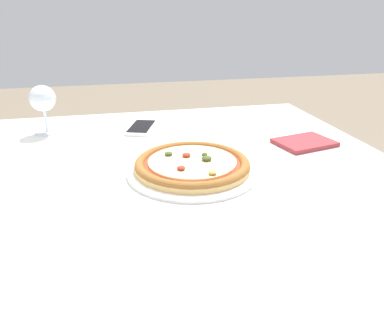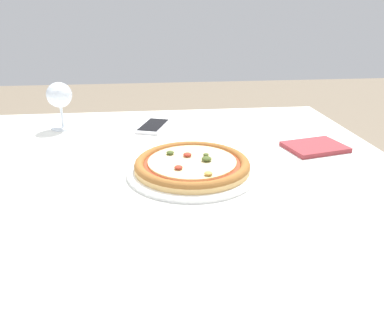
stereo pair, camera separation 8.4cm
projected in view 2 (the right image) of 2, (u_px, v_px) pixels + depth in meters
name	position (u px, v px, depth m)	size (l,w,h in m)	color
dining_table	(98.00, 206.00, 0.86)	(1.45, 1.11, 0.73)	brown
pizza_plate	(192.00, 165.00, 0.85)	(0.30, 0.30, 0.04)	white
wine_glass_far_left	(59.00, 97.00, 1.12)	(0.08, 0.08, 0.14)	silver
cell_phone	(153.00, 126.00, 1.16)	(0.11, 0.16, 0.01)	white
napkin_folded	(315.00, 147.00, 0.99)	(0.17, 0.14, 0.01)	#933338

